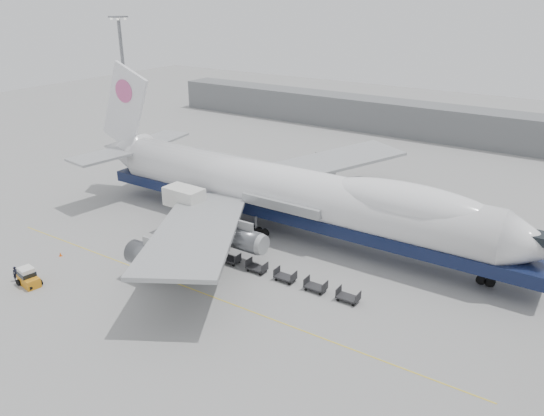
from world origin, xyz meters
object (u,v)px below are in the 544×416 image
Objects in this scene: baggage_tug at (28,278)px; catering_truck at (185,208)px; ground_worker at (16,274)px; airliner at (293,193)px.

catering_truck is at bearing 85.09° from baggage_tug.
catering_truck is 3.59× the size of ground_worker.
baggage_tug is 1.90m from ground_worker.
catering_truck reaches higher than baggage_tug.
catering_truck is 20.31m from baggage_tug.
catering_truck is at bearing 0.25° from ground_worker.
ground_worker is at bearing -108.22° from catering_truck.
airliner is 10.79× the size of catering_truck.
airliner is at bearing 34.14° from catering_truck.
ground_worker is (-1.88, -0.22, -0.02)m from baggage_tug.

